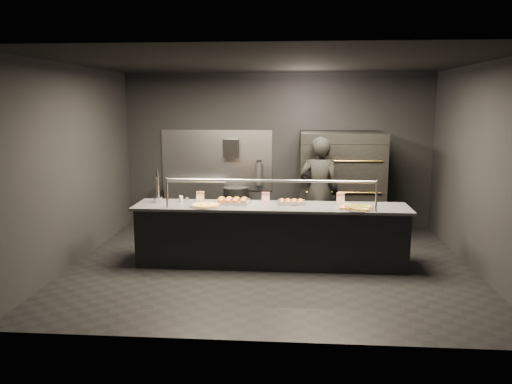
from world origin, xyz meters
TOP-DOWN VIEW (x-y plane):
  - room at (-0.02, 0.05)m, footprint 6.04×6.00m
  - service_counter at (0.00, -0.00)m, footprint 4.10×0.78m
  - pizza_oven at (1.20, 1.90)m, footprint 1.50×1.23m
  - prep_shelf at (-1.60, 2.32)m, footprint 1.20×0.35m
  - towel_dispenser at (-0.90, 2.39)m, footprint 0.30×0.20m
  - fire_extinguisher at (-0.35, 2.40)m, footprint 0.14×0.14m
  - beer_tap at (-1.75, 0.11)m, footprint 0.14×0.20m
  - round_pizza at (-0.97, -0.15)m, footprint 0.47×0.47m
  - slider_tray_a at (-0.60, 0.14)m, footprint 0.58×0.48m
  - slider_tray_b at (0.30, 0.15)m, footprint 0.47×0.39m
  - square_pizza at (1.24, -0.15)m, footprint 0.51×0.51m
  - condiment_jar at (-1.37, 0.16)m, footprint 0.14×0.06m
  - tent_cards at (-0.05, 0.28)m, footprint 2.30×0.04m
  - trash_bin at (-0.79, 2.22)m, footprint 0.48×0.48m
  - worker at (0.77, 1.13)m, footprint 0.69×0.46m

SIDE VIEW (x-z plane):
  - trash_bin at x=-0.79m, z-range 0.00..0.81m
  - prep_shelf at x=-1.60m, z-range 0.00..0.90m
  - service_counter at x=0.00m, z-range -0.22..1.15m
  - round_pizza at x=-0.97m, z-range 0.92..0.95m
  - worker at x=0.77m, z-range 0.00..1.87m
  - square_pizza at x=1.24m, z-range 0.92..0.96m
  - slider_tray_b at x=0.30m, z-range 0.91..0.98m
  - slider_tray_a at x=-0.60m, z-range 0.91..0.99m
  - condiment_jar at x=-1.37m, z-range 0.92..1.01m
  - pizza_oven at x=1.20m, z-range 0.01..1.92m
  - tent_cards at x=-0.05m, z-range 0.92..1.07m
  - fire_extinguisher at x=-0.35m, z-range 0.81..1.31m
  - beer_tap at x=-1.75m, z-range 0.80..1.35m
  - room at x=-0.02m, z-range 0.00..3.00m
  - towel_dispenser at x=-0.90m, z-range 1.38..1.73m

